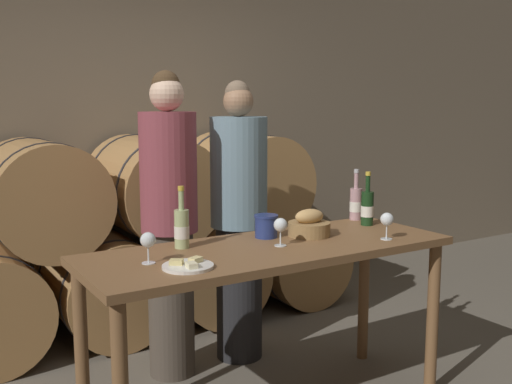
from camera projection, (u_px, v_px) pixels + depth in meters
The scene contains 14 objects.
stone_wall_back at pixel (121, 99), 4.60m from camera, with size 10.00×0.12×3.20m.
barrel_stack at pixel (153, 238), 4.26m from camera, with size 2.98×0.92×1.35m.
tasting_table at pixel (270, 269), 2.95m from camera, with size 1.85×0.67×0.88m.
person_left at pixel (169, 223), 3.39m from camera, with size 0.32×0.32×1.75m.
person_right at pixel (239, 220), 3.64m from camera, with size 0.34×0.34×1.71m.
wine_bottle_red at pixel (367, 207), 3.41m from camera, with size 0.07×0.07×0.31m.
wine_bottle_white at pixel (182, 228), 2.87m from camera, with size 0.07×0.07×0.30m.
wine_bottle_rose at pixel (356, 203), 3.57m from camera, with size 0.07×0.07×0.30m.
blue_crock at pixel (266, 225), 3.10m from camera, with size 0.13×0.13×0.12m.
bread_basket at pixel (309, 226), 3.14m from camera, with size 0.22×0.22×0.14m.
cheese_plate at pixel (188, 266), 2.53m from camera, with size 0.22×0.22×0.04m.
wine_glass_far_left at pixel (148, 241), 2.59m from camera, with size 0.07×0.07×0.14m.
wine_glass_left at pixel (281, 226), 2.91m from camera, with size 0.07×0.07×0.14m.
wine_glass_center at pixel (387, 220), 3.05m from camera, with size 0.07×0.07×0.14m.
Camera 1 is at (-1.56, -2.39, 1.57)m, focal length 42.00 mm.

